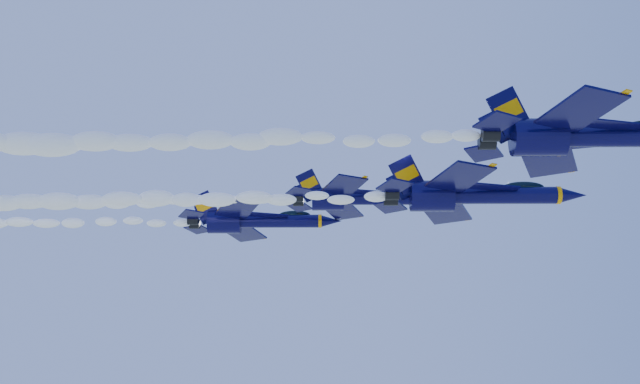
{
  "coord_description": "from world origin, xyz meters",
  "views": [
    {
      "loc": [
        -5.93,
        -68.05,
        124.89
      ],
      "look_at": [
        -6.22,
        1.45,
        153.4
      ],
      "focal_mm": 45.0,
      "sensor_mm": 36.0,
      "label": 1
    }
  ],
  "objects_px": {
    "jet_fourth": "(255,221)",
    "jet_third": "(357,198)",
    "jet_lead": "(588,136)",
    "jet_second": "(472,195)"
  },
  "relations": [
    {
      "from": "jet_fourth",
      "to": "jet_third",
      "type": "bearing_deg",
      "value": -28.22
    },
    {
      "from": "jet_second",
      "to": "jet_third",
      "type": "distance_m",
      "value": 13.25
    },
    {
      "from": "jet_third",
      "to": "jet_lead",
      "type": "bearing_deg",
      "value": -51.82
    },
    {
      "from": "jet_lead",
      "to": "jet_fourth",
      "type": "xyz_separation_m",
      "value": [
        -27.35,
        26.8,
        3.1
      ]
    },
    {
      "from": "jet_second",
      "to": "jet_fourth",
      "type": "relative_size",
      "value": 1.1
    },
    {
      "from": "jet_lead",
      "to": "jet_fourth",
      "type": "height_order",
      "value": "jet_fourth"
    },
    {
      "from": "jet_lead",
      "to": "jet_second",
      "type": "height_order",
      "value": "jet_second"
    },
    {
      "from": "jet_second",
      "to": "jet_third",
      "type": "xyz_separation_m",
      "value": [
        -10.0,
        8.17,
        2.97
      ]
    },
    {
      "from": "jet_second",
      "to": "jet_third",
      "type": "height_order",
      "value": "jet_third"
    },
    {
      "from": "jet_lead",
      "to": "jet_third",
      "type": "relative_size",
      "value": 1.24
    }
  ]
}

